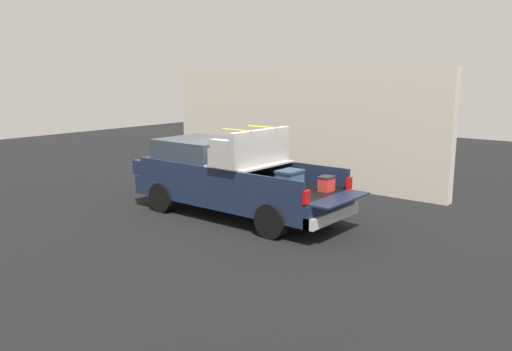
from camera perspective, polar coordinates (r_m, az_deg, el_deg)
The scene contains 4 objects.
ground_plane at distance 13.14m, azimuth -2.04°, elevation -4.40°, with size 40.00×40.00×0.00m, color black.
pickup_truck at distance 13.15m, azimuth -3.23°, elevation -0.16°, with size 6.05×2.09×2.23m.
building_facade at distance 17.13m, azimuth 4.37°, elevation 5.43°, with size 10.17×0.36×3.66m, color beige.
trash_can at distance 17.15m, azimuth -2.49°, elevation 0.95°, with size 0.60×0.60×0.98m.
Camera 1 is at (-8.31, 9.56, 3.50)m, focal length 36.81 mm.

